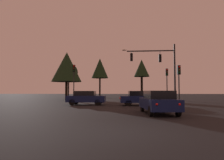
{
  "coord_description": "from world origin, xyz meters",
  "views": [
    {
      "loc": [
        -0.1,
        -7.17,
        1.48
      ],
      "look_at": [
        -1.25,
        16.9,
        2.84
      ],
      "focal_mm": 32.22,
      "sensor_mm": 36.0,
      "label": 1
    }
  ],
  "objects": [
    {
      "name": "car_crossing_left",
      "position": [
        -3.99,
        14.63,
        0.79
      ],
      "size": [
        4.23,
        1.9,
        1.52
      ],
      "color": "#0F1947",
      "rests_on": "ground"
    },
    {
      "name": "tree_right_cluster",
      "position": [
        3.89,
        32.78,
        5.99
      ],
      "size": [
        3.06,
        3.06,
        7.81
      ],
      "color": "black",
      "rests_on": "ground"
    },
    {
      "name": "car_nearside_lane",
      "position": [
        2.32,
        6.28,
        0.8
      ],
      "size": [
        2.14,
        4.57,
        1.52
      ],
      "color": "#0F1947",
      "rests_on": "ground"
    },
    {
      "name": "traffic_signal_mast_arm",
      "position": [
        4.29,
        16.16,
        4.66
      ],
      "size": [
        6.17,
        0.48,
        6.94
      ],
      "color": "#232326",
      "rests_on": "ground"
    },
    {
      "name": "car_crossing_right",
      "position": [
        1.98,
        14.03,
        0.8
      ],
      "size": [
        4.69,
        2.17,
        1.52
      ],
      "color": "#0F1947",
      "rests_on": "ground"
    },
    {
      "name": "traffic_light_corner_left",
      "position": [
        5.63,
        18.44,
        3.08
      ],
      "size": [
        0.32,
        0.36,
        4.35
      ],
      "color": "#232326",
      "rests_on": "ground"
    },
    {
      "name": "tree_center_horizon",
      "position": [
        -5.05,
        38.33,
        6.72
      ],
      "size": [
        3.8,
        3.8,
        9.02
      ],
      "color": "black",
      "rests_on": "ground"
    },
    {
      "name": "ground_plane",
      "position": [
        0.0,
        24.5,
        0.0
      ],
      "size": [
        168.0,
        168.0,
        0.0
      ],
      "primitive_type": "plane",
      "color": "black",
      "rests_on": "ground"
    },
    {
      "name": "tree_left_far",
      "position": [
        -9.33,
        26.01,
        5.57
      ],
      "size": [
        4.99,
        4.99,
        8.08
      ],
      "color": "black",
      "rests_on": "ground"
    },
    {
      "name": "traffic_light_median",
      "position": [
        5.47,
        12.58,
        2.85
      ],
      "size": [
        0.35,
        0.38,
        4.01
      ],
      "color": "#232326",
      "rests_on": "ground"
    },
    {
      "name": "traffic_light_corner_right",
      "position": [
        -6.04,
        17.52,
        3.37
      ],
      "size": [
        0.32,
        0.36,
        4.78
      ],
      "color": "#232326",
      "rests_on": "ground"
    },
    {
      "name": "tree_behind_sign",
      "position": [
        -12.09,
        37.68,
        5.74
      ],
      "size": [
        4.1,
        4.1,
        7.81
      ],
      "color": "black",
      "rests_on": "ground"
    }
  ]
}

